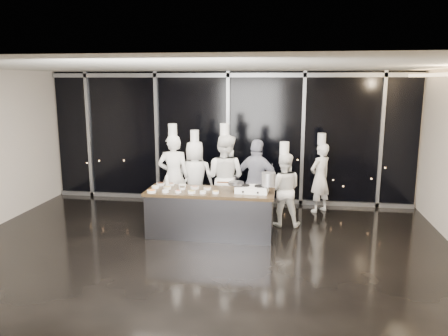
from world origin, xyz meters
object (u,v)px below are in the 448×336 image
Objects in this scene: frying_pan at (236,183)px; chef_far_left at (174,176)px; demo_counter at (210,213)px; guest at (257,181)px; chef_center at (225,177)px; stock_pot at (269,179)px; chef_left at (195,178)px; chef_right at (283,189)px; chef_side at (320,177)px; stove at (252,189)px.

chef_far_left reaches higher than frying_pan.
demo_counter is 1.35m from guest.
demo_counter is at bearing 97.83° from chef_center.
stock_pot is 2.15m from chef_left.
chef_far_left is 0.50m from chef_left.
chef_right is (1.39, 0.82, 0.32)m from demo_counter.
stock_pot is at bearing -1.89° from demo_counter.
chef_right is 0.97× the size of chef_side.
chef_left is at bearing 114.09° from demo_counter.
chef_center is (-0.98, 1.05, -0.22)m from stock_pot.
chef_left is 2.00m from chef_right.
guest reaches higher than stock_pot.
guest is (0.34, 0.97, -0.18)m from frying_pan.
frying_pan is 0.25× the size of chef_far_left.
chef_center is at bearing 169.22° from chef_far_left.
chef_left reaches higher than chef_side.
chef_right is at bearing 30.65° from demo_counter.
chef_center is 1.28m from chef_right.
chef_side reaches higher than guest.
chef_left reaches higher than frying_pan.
chef_left is (-0.57, 1.27, 0.40)m from demo_counter.
chef_far_left is at bearing 134.46° from demo_counter.
guest is at bearing 92.23° from stove.
stock_pot is at bearing 148.37° from chef_center.
stove is at bearing 53.29° from chef_right.
chef_right reaches higher than stock_pot.
stove is 0.99m from guest.
chef_left is 0.91× the size of chef_center.
chef_right is (0.27, 0.86, -0.39)m from stock_pot.
stock_pot is 0.14× the size of chef_right.
chef_left is (-1.06, 1.27, -0.21)m from frying_pan.
stove is 1.23m from chef_center.
demo_counter is 1.33m from stock_pot.
chef_side is (3.19, 0.92, -0.12)m from chef_far_left.
guest is (1.40, -0.30, 0.03)m from chef_left.
chef_far_left is at bearing 15.58° from chef_center.
chef_far_left reaches higher than guest.
chef_center is at bearing 133.10° from stock_pot.
stove is at bearing 108.02° from guest.
guest is 0.98× the size of chef_side.
chef_center reaches higher than chef_far_left.
guest reaches higher than demo_counter.
chef_side is (1.39, 1.95, -0.14)m from stove.
demo_counter is at bearing 123.38° from chef_far_left.
chef_center reaches higher than stock_pot.
chef_center is 1.18× the size of guest.
demo_counter is 1.28× the size of chef_left.
guest is at bearing -8.85° from chef_side.
stove is 2.47× the size of stock_pot.
stock_pot reaches higher than frying_pan.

